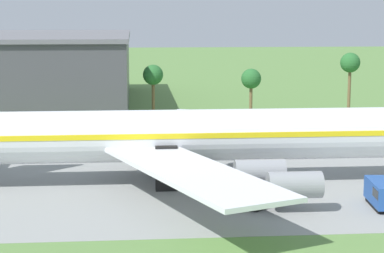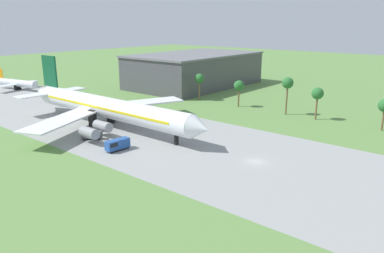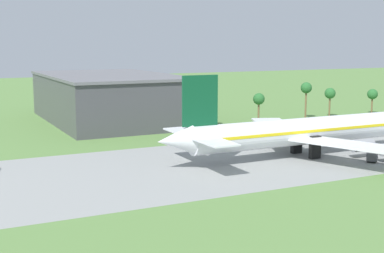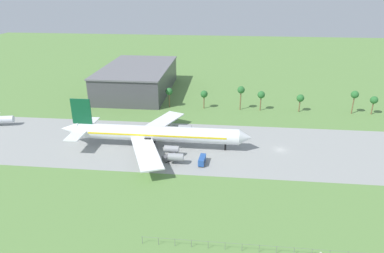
% 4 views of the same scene
% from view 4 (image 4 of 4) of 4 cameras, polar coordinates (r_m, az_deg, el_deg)
% --- Properties ---
extents(ground_plane, '(600.00, 600.00, 0.00)m').
position_cam_4_polar(ground_plane, '(134.29, 14.45, -3.78)').
color(ground_plane, '#5B8442').
extents(taxiway_strip, '(320.00, 44.00, 0.02)m').
position_cam_4_polar(taxiway_strip, '(134.29, 14.45, -3.77)').
color(taxiway_strip, gray).
rests_on(taxiway_strip, ground_plane).
extents(jet_airliner, '(73.73, 54.54, 18.42)m').
position_cam_4_polar(jet_airliner, '(131.01, -6.33, -1.19)').
color(jet_airliner, white).
rests_on(jet_airliner, ground_plane).
extents(baggage_tug, '(5.16, 4.87, 2.10)m').
position_cam_4_polar(baggage_tug, '(122.45, -3.67, -5.16)').
color(baggage_tug, black).
rests_on(baggage_tug, ground_plane).
extents(catering_van, '(2.47, 6.00, 2.63)m').
position_cam_4_polar(catering_van, '(119.69, 1.68, -5.68)').
color(catering_van, black).
rests_on(catering_van, ground_plane).
extents(perimeter_fence, '(80.10, 0.10, 2.10)m').
position_cam_4_polar(perimeter_fence, '(88.36, 19.37, -19.02)').
color(perimeter_fence, slate).
rests_on(perimeter_fence, ground_plane).
extents(terminal_building, '(36.72, 61.20, 14.81)m').
position_cam_4_polar(terminal_building, '(200.73, -9.05, 7.83)').
color(terminal_building, '#47474C').
rests_on(terminal_building, ground_plane).
extents(palm_tree_row, '(101.98, 3.60, 12.07)m').
position_cam_4_polar(palm_tree_row, '(171.27, 12.98, 5.13)').
color(palm_tree_row, brown).
rests_on(palm_tree_row, ground_plane).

